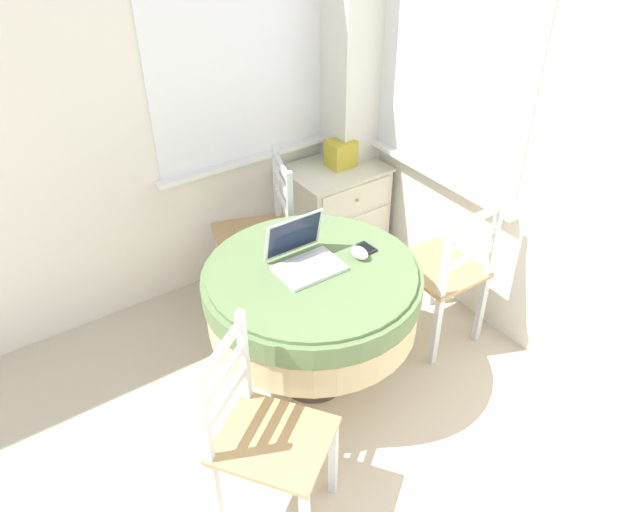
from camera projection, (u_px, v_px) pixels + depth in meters
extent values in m
cube|color=white|center=(237.00, 37.00, 3.38)|extent=(1.10, 0.01, 1.42)
cube|color=white|center=(248.00, 160.00, 3.78)|extent=(1.18, 0.07, 0.02)
cube|color=white|center=(454.00, 49.00, 3.22)|extent=(0.01, 1.10, 1.42)
cube|color=white|center=(435.00, 175.00, 3.62)|extent=(0.07, 1.18, 0.02)
cube|color=white|center=(351.00, 60.00, 3.74)|extent=(0.28, 0.28, 2.55)
cylinder|color=#4C3D2D|center=(313.00, 376.00, 3.34)|extent=(0.36, 0.36, 0.03)
cylinder|color=#4C3D2D|center=(313.00, 327.00, 3.14)|extent=(0.11, 0.11, 0.68)
cylinder|color=#CCB284|center=(312.00, 297.00, 3.03)|extent=(1.03, 1.03, 0.30)
cylinder|color=#607A4C|center=(312.00, 282.00, 2.98)|extent=(1.05, 1.05, 0.11)
cylinder|color=#607A4C|center=(312.00, 271.00, 2.94)|extent=(1.00, 1.00, 0.02)
cube|color=silver|center=(309.00, 268.00, 2.93)|extent=(0.31, 0.22, 0.02)
cube|color=silver|center=(308.00, 265.00, 2.93)|extent=(0.27, 0.13, 0.00)
cube|color=silver|center=(294.00, 235.00, 2.95)|extent=(0.31, 0.06, 0.21)
cube|color=#192338|center=(294.00, 235.00, 2.95)|extent=(0.28, 0.05, 0.19)
ellipsoid|color=white|center=(360.00, 253.00, 3.00)|extent=(0.07, 0.10, 0.05)
cube|color=black|center=(367.00, 248.00, 3.07)|extent=(0.06, 0.11, 0.01)
cube|color=black|center=(367.00, 247.00, 3.07)|extent=(0.05, 0.07, 0.00)
cube|color=tan|center=(253.00, 235.00, 3.66)|extent=(0.54, 0.51, 0.02)
cube|color=silver|center=(219.00, 257.00, 3.88)|extent=(0.04, 0.04, 0.45)
cube|color=silver|center=(228.00, 290.00, 3.62)|extent=(0.04, 0.04, 0.45)
cube|color=silver|center=(279.00, 248.00, 3.97)|extent=(0.04, 0.04, 0.45)
cube|color=silver|center=(292.00, 278.00, 3.70)|extent=(0.04, 0.04, 0.45)
cube|color=silver|center=(276.00, 181.00, 3.69)|extent=(0.04, 0.04, 0.46)
cube|color=silver|center=(290.00, 209.00, 3.43)|extent=(0.04, 0.04, 0.46)
cube|color=silver|center=(282.00, 167.00, 3.46)|extent=(0.13, 0.33, 0.04)
cube|color=silver|center=(283.00, 186.00, 3.53)|extent=(0.13, 0.33, 0.04)
cube|color=silver|center=(283.00, 205.00, 3.60)|extent=(0.13, 0.33, 0.04)
cube|color=tan|center=(439.00, 268.00, 3.40)|extent=(0.39, 0.44, 0.02)
cube|color=silver|center=(434.00, 274.00, 3.74)|extent=(0.03, 0.03, 0.45)
cube|color=silver|center=(390.00, 294.00, 3.58)|extent=(0.03, 0.03, 0.45)
cube|color=silver|center=(481.00, 308.00, 3.48)|extent=(0.03, 0.03, 0.45)
cube|color=silver|center=(436.00, 331.00, 3.32)|extent=(0.03, 0.03, 0.45)
cube|color=silver|center=(494.00, 237.00, 3.20)|extent=(0.03, 0.03, 0.46)
cube|color=silver|center=(446.00, 258.00, 3.05)|extent=(0.03, 0.03, 0.46)
cube|color=silver|center=(476.00, 218.00, 3.02)|extent=(0.34, 0.03, 0.04)
cube|color=silver|center=(473.00, 238.00, 3.09)|extent=(0.34, 0.03, 0.04)
cube|color=silver|center=(469.00, 258.00, 3.16)|extent=(0.34, 0.03, 0.04)
cube|color=tan|center=(274.00, 440.00, 2.45)|extent=(0.57, 0.58, 0.02)
cube|color=silver|center=(333.00, 458.00, 2.67)|extent=(0.05, 0.05, 0.45)
cube|color=silver|center=(216.00, 497.00, 2.51)|extent=(0.05, 0.05, 0.45)
cube|color=silver|center=(251.00, 433.00, 2.77)|extent=(0.05, 0.05, 0.45)
cube|color=silver|center=(203.00, 418.00, 2.24)|extent=(0.04, 0.04, 0.46)
cube|color=silver|center=(244.00, 356.00, 2.50)|extent=(0.04, 0.04, 0.46)
cube|color=silver|center=(220.00, 351.00, 2.27)|extent=(0.29, 0.21, 0.04)
cube|color=silver|center=(223.00, 375.00, 2.34)|extent=(0.29, 0.21, 0.04)
cube|color=silver|center=(226.00, 397.00, 2.41)|extent=(0.29, 0.21, 0.04)
cube|color=silver|center=(335.00, 214.00, 4.12)|extent=(0.58, 0.43, 0.64)
cube|color=silver|center=(336.00, 169.00, 3.93)|extent=(0.61, 0.46, 0.02)
cube|color=white|center=(356.00, 199.00, 3.85)|extent=(0.51, 0.01, 0.18)
sphere|color=olive|center=(357.00, 200.00, 3.84)|extent=(0.02, 0.02, 0.02)
cube|color=white|center=(355.00, 229.00, 3.97)|extent=(0.51, 0.01, 0.18)
sphere|color=olive|center=(356.00, 229.00, 3.97)|extent=(0.02, 0.02, 0.02)
cube|color=white|center=(354.00, 256.00, 4.10)|extent=(0.51, 0.01, 0.18)
sphere|color=olive|center=(355.00, 257.00, 4.09)|extent=(0.02, 0.02, 0.02)
cube|color=gold|center=(341.00, 153.00, 3.90)|extent=(0.16, 0.14, 0.17)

